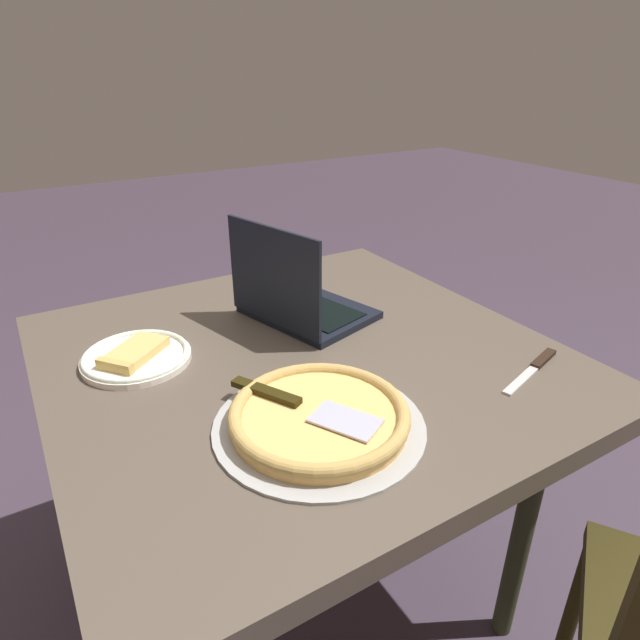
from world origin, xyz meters
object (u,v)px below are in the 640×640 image
(laptop, at_px, (297,300))
(pizza_tray, at_px, (319,417))
(dining_table, at_px, (302,378))
(table_knife, at_px, (535,367))
(pizza_plate, at_px, (136,356))

(laptop, xyz_separation_m, pizza_tray, (-0.18, -0.40, -0.03))
(dining_table, bearing_deg, table_knife, -38.43)
(dining_table, distance_m, pizza_plate, 0.37)
(pizza_tray, xyz_separation_m, table_knife, (0.50, -0.06, -0.02))
(dining_table, relative_size, table_knife, 4.80)
(dining_table, height_order, pizza_tray, pizza_tray)
(dining_table, height_order, laptop, laptop)
(pizza_plate, bearing_deg, dining_table, -24.63)
(laptop, xyz_separation_m, pizza_plate, (-0.40, -0.00, -0.04))
(dining_table, distance_m, table_knife, 0.51)
(table_knife, bearing_deg, pizza_plate, 147.32)
(dining_table, distance_m, pizza_tray, 0.28)
(pizza_tray, bearing_deg, pizza_plate, 119.24)
(pizza_plate, bearing_deg, table_knife, -32.68)
(laptop, relative_size, table_knife, 1.59)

